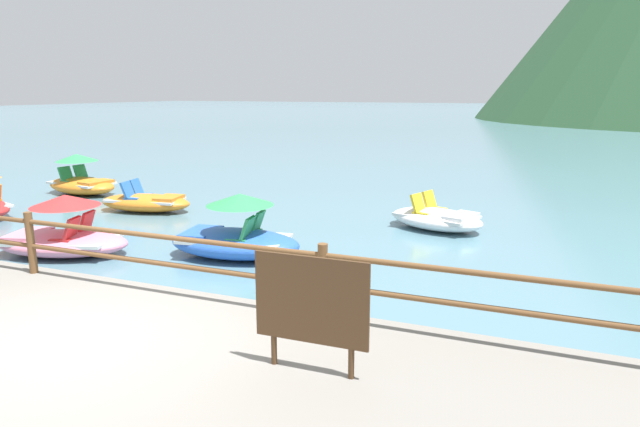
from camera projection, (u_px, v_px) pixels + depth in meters
The scene contains 8 objects.
ground_plane at pixel (480, 132), 42.69m from camera, with size 200.00×200.00×0.00m, color slate.
dock_railing at pixel (160, 253), 7.63m from camera, with size 23.92×0.12×0.95m.
sign_board at pixel (311, 302), 5.45m from camera, with size 1.18×0.07×1.19m.
pedal_boat_1 at pixel (437, 218), 12.95m from camera, with size 2.54×1.96×0.82m.
pedal_boat_2 at pixel (81, 181), 17.32m from camera, with size 2.69×1.68×1.23m.
pedal_boat_3 at pixel (62, 235), 10.91m from camera, with size 2.85×2.00×1.19m.
pedal_boat_4 at pixel (235, 236), 10.73m from camera, with size 2.71×1.66×1.24m.
pedal_boat_5 at pixel (146, 202), 14.85m from camera, with size 2.63×1.47×0.82m.
Camera 1 is at (4.76, -4.45, 3.14)m, focal length 31.60 mm.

